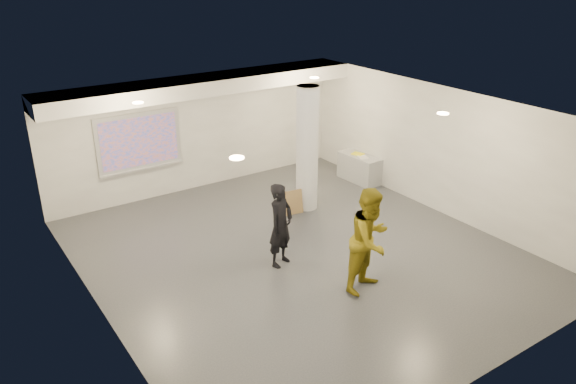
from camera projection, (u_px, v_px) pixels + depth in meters
floor at (299, 254)px, 11.60m from camera, size 8.00×9.00×0.01m
ceiling at (300, 112)px, 10.43m from camera, size 8.00×9.00×0.01m
wall_back at (198, 132)px, 14.44m from camera, size 8.00×0.01×3.00m
wall_front at (492, 291)px, 7.59m from camera, size 8.00×0.01×3.00m
wall_left at (95, 241)px, 8.94m from camera, size 0.01×9.00×3.00m
wall_right at (439, 150)px, 13.09m from camera, size 0.01×9.00×3.00m
soffit_band at (205, 85)px, 13.51m from camera, size 8.00×1.10×0.36m
downlight_nw at (138, 103)px, 11.20m from camera, size 0.22×0.22×0.02m
downlight_ne at (314, 78)px, 13.48m from camera, size 0.22×0.22×0.02m
downlight_sw at (237, 158)px, 8.16m from camera, size 0.22×0.22×0.02m
downlight_se at (443, 113)px, 10.44m from camera, size 0.22×0.22×0.02m
column at (307, 149)px, 13.16m from camera, size 0.52×0.52×3.00m
projection_screen at (139, 142)px, 13.56m from camera, size 2.10×0.13×1.42m
credenza at (359, 168)px, 15.22m from camera, size 0.57×1.27×0.73m
papers_stack at (363, 157)px, 14.92m from camera, size 0.31×0.35×0.02m
postit_pad at (358, 154)px, 15.15m from camera, size 0.31×0.36×0.03m
cardboard_back at (306, 199)px, 13.51m from camera, size 0.50×0.12×0.54m
cardboard_front at (292, 203)px, 13.28m from camera, size 0.54×0.22×0.58m
woman at (281, 225)px, 10.91m from camera, size 0.73×0.62×1.71m
man at (370, 240)px, 10.05m from camera, size 1.13×0.98×1.98m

